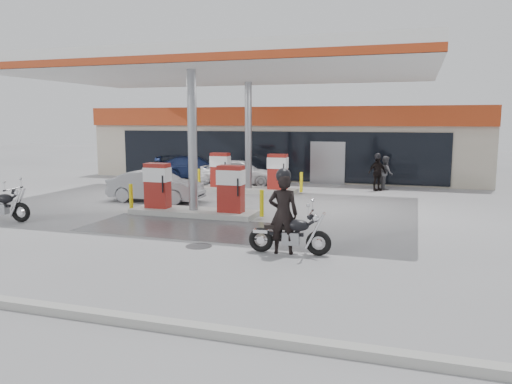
# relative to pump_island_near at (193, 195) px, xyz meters

# --- Properties ---
(ground) EXTENTS (90.00, 90.00, 0.00)m
(ground) POSITION_rel_pump_island_near_xyz_m (0.00, -2.00, -0.71)
(ground) COLOR gray
(ground) RESTS_ON ground
(wet_patch) EXTENTS (6.00, 3.00, 0.00)m
(wet_patch) POSITION_rel_pump_island_near_xyz_m (0.50, -2.00, -0.71)
(wet_patch) COLOR #4C4C4F
(wet_patch) RESTS_ON ground
(drain_cover) EXTENTS (0.70, 0.70, 0.01)m
(drain_cover) POSITION_rel_pump_island_near_xyz_m (2.00, -4.00, -0.71)
(drain_cover) COLOR #38383A
(drain_cover) RESTS_ON ground
(store_building) EXTENTS (22.00, 8.22, 4.00)m
(store_building) POSITION_rel_pump_island_near_xyz_m (0.01, 13.94, 1.30)
(store_building) COLOR #BBAE9C
(store_building) RESTS_ON ground
(canopy) EXTENTS (16.00, 10.02, 5.51)m
(canopy) POSITION_rel_pump_island_near_xyz_m (0.00, 3.00, 4.56)
(canopy) COLOR silver
(canopy) RESTS_ON ground
(pump_island_near) EXTENTS (5.14, 1.30, 1.78)m
(pump_island_near) POSITION_rel_pump_island_near_xyz_m (0.00, 0.00, 0.00)
(pump_island_near) COLOR #9E9E99
(pump_island_near) RESTS_ON ground
(pump_island_far) EXTENTS (5.14, 1.30, 1.78)m
(pump_island_far) POSITION_rel_pump_island_near_xyz_m (0.00, 6.00, 0.00)
(pump_island_far) COLOR #9E9E99
(pump_island_far) RESTS_ON ground
(main_motorcycle) EXTENTS (2.08, 0.80, 1.07)m
(main_motorcycle) POSITION_rel_pump_island_near_xyz_m (4.49, -3.99, -0.24)
(main_motorcycle) COLOR black
(main_motorcycle) RESTS_ON ground
(biker_main) EXTENTS (0.81, 0.61, 2.00)m
(biker_main) POSITION_rel_pump_island_near_xyz_m (4.29, -4.01, 0.29)
(biker_main) COLOR black
(biker_main) RESTS_ON ground
(parked_motorcycle) EXTENTS (2.16, 0.83, 1.11)m
(parked_motorcycle) POSITION_rel_pump_island_near_xyz_m (-5.52, -2.99, -0.22)
(parked_motorcycle) COLOR black
(parked_motorcycle) RESTS_ON ground
(sedan_white) EXTENTS (4.11, 2.04, 1.35)m
(sedan_white) POSITION_rel_pump_island_near_xyz_m (-1.25, 8.20, -0.04)
(sedan_white) COLOR silver
(sedan_white) RESTS_ON ground
(attendant) EXTENTS (0.83, 0.94, 1.60)m
(attendant) POSITION_rel_pump_island_near_xyz_m (6.00, 8.80, 0.09)
(attendant) COLOR #4D4D51
(attendant) RESTS_ON ground
(hatchback_silver) EXTENTS (3.92, 1.47, 1.28)m
(hatchback_silver) POSITION_rel_pump_island_near_xyz_m (-2.71, 2.20, -0.07)
(hatchback_silver) COLOR gray
(hatchback_silver) RESTS_ON ground
(parked_car_left) EXTENTS (4.79, 3.37, 1.29)m
(parked_car_left) POSITION_rel_pump_island_near_xyz_m (-4.50, 10.00, -0.07)
(parked_car_left) COLOR navy
(parked_car_left) RESTS_ON ground
(parked_car_right) EXTENTS (4.50, 2.60, 1.18)m
(parked_car_right) POSITION_rel_pump_island_near_xyz_m (4.90, 12.00, -0.12)
(parked_car_right) COLOR #571322
(parked_car_right) RESTS_ON ground
(biker_walking) EXTENTS (1.00, 0.95, 1.67)m
(biker_walking) POSITION_rel_pump_island_near_xyz_m (5.65, 8.20, 0.12)
(biker_walking) COLOR black
(biker_walking) RESTS_ON ground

